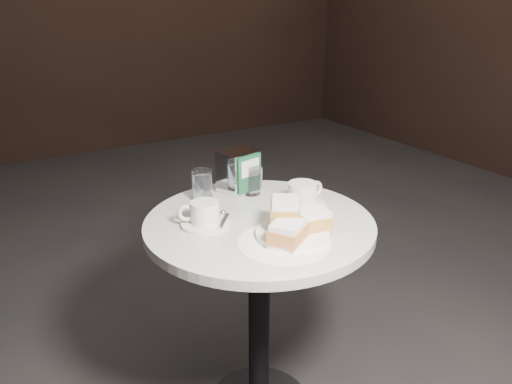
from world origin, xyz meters
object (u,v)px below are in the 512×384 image
Objects in this scene: beignet_plate at (294,224)px; water_glass_right at (251,180)px; coffee_cup_left at (205,215)px; napkin_dispenser at (239,171)px; cafe_table at (259,276)px; water_glass_left at (202,186)px; coffee_cup_right at (303,197)px.

water_glass_right is at bearing 79.90° from beignet_plate.
coffee_cup_left is at bearing -148.35° from water_glass_right.
napkin_dispenser is at bearing 126.54° from water_glass_right.
water_glass_right reaches higher than cafe_table.
water_glass_left is (-0.08, 0.23, 0.25)m from cafe_table.
coffee_cup_left is 0.29m from water_glass_right.
cafe_table is at bearing 100.78° from beignet_plate.
beignet_plate reaches higher than cafe_table.
coffee_cup_left is (-0.16, 0.05, 0.23)m from cafe_table.
napkin_dispenser is (0.14, 0.01, 0.02)m from water_glass_left.
water_glass_left is 1.02× the size of water_glass_right.
water_glass_left reaches higher than cafe_table.
coffee_cup_right is 1.76× the size of water_glass_right.
water_glass_right reaches higher than coffee_cup_right.
water_glass_right is 0.05m from napkin_dispenser.
water_glass_left reaches higher than beignet_plate.
water_glass_left is at bearing 108.98° from cafe_table.
napkin_dispenser is at bearing 75.19° from cafe_table.
cafe_table is 0.28m from coffee_cup_left.
beignet_plate is 1.34× the size of coffee_cup_left.
coffee_cup_right is at bearing -41.09° from water_glass_left.
napkin_dispenser reaches higher than coffee_cup_right.
cafe_table is 7.19× the size of water_glass_right.
water_glass_right is (0.25, 0.15, 0.02)m from coffee_cup_left.
water_glass_right is at bearing 66.33° from cafe_table.
coffee_cup_right is at bearing -66.60° from water_glass_right.
beignet_plate is at bearing -79.22° from cafe_table.
water_glass_left reaches higher than coffee_cup_left.
water_glass_left is 0.17m from water_glass_right.
coffee_cup_right is at bearing -77.67° from napkin_dispenser.
water_glass_right is (-0.08, 0.19, 0.01)m from coffee_cup_right.
napkin_dispenser is (0.06, 0.24, 0.27)m from cafe_table.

